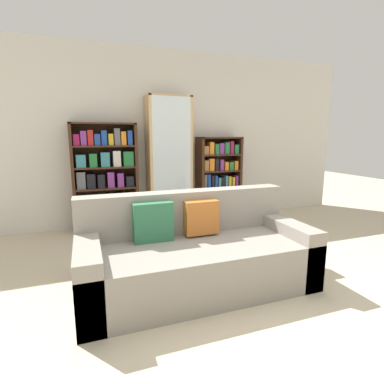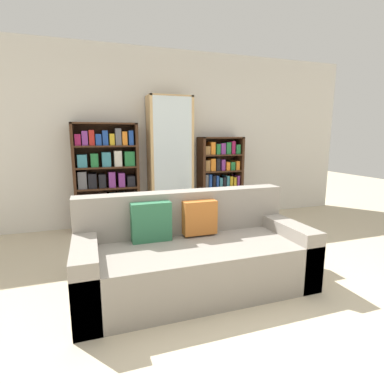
% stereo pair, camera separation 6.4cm
% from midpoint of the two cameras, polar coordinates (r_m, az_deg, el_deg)
% --- Properties ---
extents(ground_plane, '(16.00, 16.00, 0.00)m').
position_cam_midpoint_polar(ground_plane, '(2.61, 7.99, -21.46)').
color(ground_plane, beige).
extents(wall_back, '(6.85, 0.06, 2.70)m').
position_cam_midpoint_polar(wall_back, '(4.86, -7.33, 10.14)').
color(wall_back, beige).
rests_on(wall_back, ground).
extents(couch, '(2.08, 0.90, 0.85)m').
position_cam_midpoint_polar(couch, '(2.82, 0.01, -11.97)').
color(couch, gray).
rests_on(couch, ground).
extents(bookshelf_left, '(0.92, 0.32, 1.57)m').
position_cam_midpoint_polar(bookshelf_left, '(4.58, -16.57, 2.48)').
color(bookshelf_left, '#3D2314').
rests_on(bookshelf_left, ground).
extents(display_cabinet, '(0.67, 0.36, 1.98)m').
position_cam_midpoint_polar(display_cabinet, '(4.70, -4.83, 5.72)').
color(display_cabinet, tan).
rests_on(display_cabinet, ground).
extents(bookshelf_right, '(0.72, 0.32, 1.37)m').
position_cam_midpoint_polar(bookshelf_right, '(5.04, 4.65, 2.39)').
color(bookshelf_right, '#3D2314').
rests_on(bookshelf_right, ground).
extents(wine_bottle, '(0.09, 0.09, 0.36)m').
position_cam_midpoint_polar(wine_bottle, '(4.62, 1.08, -4.91)').
color(wine_bottle, '#143819').
rests_on(wine_bottle, ground).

